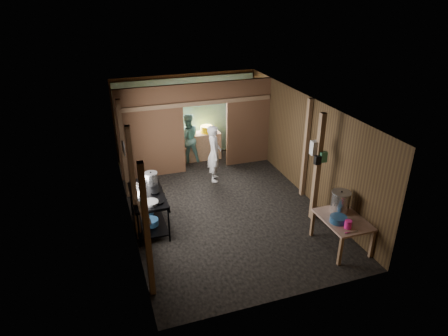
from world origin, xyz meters
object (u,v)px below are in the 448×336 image
object	(u,v)px
cook	(214,153)
pink_bucket	(348,224)
stove_pot_large	(151,179)
prep_table	(341,232)
stock_pot	(340,202)
gas_range	(149,211)
yellow_tub	(207,129)

from	to	relation	value
cook	pink_bucket	bearing A→B (deg)	-145.12
stove_pot_large	cook	bearing A→B (deg)	35.42
prep_table	stock_pot	distance (m)	0.64
pink_bucket	gas_range	bearing A→B (deg)	147.16
stove_pot_large	yellow_tub	xyz separation A→B (m)	(2.21, 2.97, -0.05)
pink_bucket	yellow_tub	distance (m)	5.87
cook	stock_pot	bearing A→B (deg)	-139.23
gas_range	yellow_tub	distance (m)	4.20
stock_pot	prep_table	bearing A→B (deg)	-108.09
gas_range	stove_pot_large	size ratio (longest dim) A/B	4.74
gas_range	pink_bucket	size ratio (longest dim) A/B	8.64
stove_pot_large	cook	xyz separation A→B (m)	(1.96, 1.39, -0.19)
pink_bucket	cook	world-z (taller)	cook
cook	stove_pot_large	bearing A→B (deg)	140.97
gas_range	yellow_tub	world-z (taller)	yellow_tub
cook	prep_table	bearing A→B (deg)	-142.15
gas_range	cook	bearing A→B (deg)	40.97
stock_pot	yellow_tub	bearing A→B (deg)	105.51
stove_pot_large	pink_bucket	world-z (taller)	stove_pot_large
stock_pot	cook	distance (m)	3.93
pink_bucket	yellow_tub	size ratio (longest dim) A/B	0.44
stock_pot	gas_range	bearing A→B (deg)	155.86
yellow_tub	prep_table	bearing A→B (deg)	-76.24
stove_pot_large	pink_bucket	xyz separation A→B (m)	(3.42, -2.78, -0.24)
stove_pot_large	stock_pot	distance (m)	4.23
gas_range	yellow_tub	size ratio (longest dim) A/B	3.83
pink_bucket	cook	size ratio (longest dim) A/B	0.11
gas_range	yellow_tub	bearing A→B (deg)	55.16
prep_table	cook	xyz separation A→B (m)	(-1.58, 3.85, 0.47)
prep_table	yellow_tub	distance (m)	5.62
stove_pot_large	yellow_tub	world-z (taller)	stove_pot_large
prep_table	cook	world-z (taller)	cook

